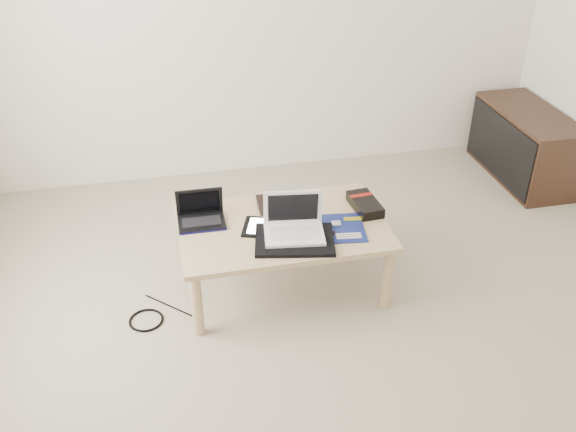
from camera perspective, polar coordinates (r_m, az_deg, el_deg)
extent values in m
plane|color=#B6A794|center=(3.27, 5.00, -11.48)|extent=(4.00, 4.00, 0.00)
cube|color=tan|center=(3.42, -0.49, -1.01)|extent=(1.10, 0.70, 0.03)
cylinder|color=tan|center=(3.25, -8.08, -7.82)|extent=(0.06, 0.06, 0.37)
cylinder|color=tan|center=(3.42, 8.84, -5.49)|extent=(0.06, 0.06, 0.37)
cylinder|color=tan|center=(3.73, -8.99, -2.03)|extent=(0.06, 0.06, 0.37)
cylinder|color=tan|center=(3.89, 5.82, -0.26)|extent=(0.06, 0.06, 0.37)
cube|color=#3D2819|center=(4.93, 20.34, 5.97)|extent=(0.40, 0.90, 0.50)
cube|color=black|center=(4.82, 18.31, 5.82)|extent=(0.02, 0.86, 0.44)
cube|color=black|center=(3.56, -0.43, 0.96)|extent=(0.29, 0.25, 0.03)
cube|color=black|center=(3.45, -7.68, -0.58)|extent=(0.25, 0.18, 0.02)
cube|color=black|center=(3.44, -7.69, -0.47)|extent=(0.21, 0.10, 0.00)
cube|color=black|center=(3.39, -7.60, -1.03)|extent=(0.06, 0.03, 0.00)
cube|color=black|center=(3.46, -7.89, 1.30)|extent=(0.25, 0.05, 0.17)
cube|color=black|center=(3.46, -7.88, 1.24)|extent=(0.21, 0.03, 0.13)
cube|color=#0C0B41|center=(3.38, -7.56, -1.40)|extent=(0.25, 0.02, 0.01)
cube|color=black|center=(3.38, -1.81, -1.03)|extent=(0.31, 0.27, 0.01)
cube|color=white|center=(3.38, -1.81, -0.94)|extent=(0.24, 0.21, 0.00)
cube|color=silver|center=(3.43, 1.20, -0.44)|extent=(0.14, 0.25, 0.02)
cube|color=#A5A5AB|center=(3.42, 1.21, -0.28)|extent=(0.11, 0.20, 0.00)
cube|color=black|center=(3.27, 0.58, -2.14)|extent=(0.45, 0.37, 0.02)
cube|color=white|center=(3.28, 0.56, -1.66)|extent=(0.33, 0.25, 0.01)
cube|color=silver|center=(3.28, 0.57, -1.57)|extent=(0.26, 0.15, 0.00)
cube|color=white|center=(3.21, 0.69, -2.32)|extent=(0.07, 0.04, 0.00)
cube|color=white|center=(3.30, 0.44, 0.81)|extent=(0.31, 0.08, 0.21)
cube|color=black|center=(3.30, 0.45, 0.75)|extent=(0.26, 0.06, 0.16)
cube|color=#0B0E49|center=(3.39, 4.87, -1.07)|extent=(0.26, 0.31, 0.01)
cube|color=silver|center=(3.42, 4.31, -0.66)|extent=(0.05, 0.05, 0.01)
cube|color=yellow|center=(3.47, 5.74, -0.17)|extent=(0.09, 0.02, 0.01)
cube|color=yellow|center=(3.46, 5.79, -0.32)|extent=(0.09, 0.02, 0.01)
cube|color=silver|center=(3.34, 5.37, -1.59)|extent=(0.13, 0.03, 0.01)
cube|color=silver|center=(3.32, 5.42, -1.77)|extent=(0.13, 0.03, 0.01)
cube|color=silver|center=(3.31, 5.47, -1.95)|extent=(0.13, 0.03, 0.01)
cube|color=black|center=(3.34, 4.04, -1.47)|extent=(0.03, 0.03, 0.01)
cube|color=black|center=(3.56, 6.85, 1.04)|extent=(0.15, 0.27, 0.06)
cube|color=maroon|center=(3.59, 6.54, 1.86)|extent=(0.13, 0.04, 0.00)
torus|color=black|center=(3.36, -2.05, -1.21)|extent=(0.12, 0.12, 0.01)
torus|color=black|center=(3.48, -12.50, -9.03)|extent=(0.23, 0.23, 0.01)
cylinder|color=black|center=(3.54, -10.32, -7.94)|extent=(0.27, 0.26, 0.01)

